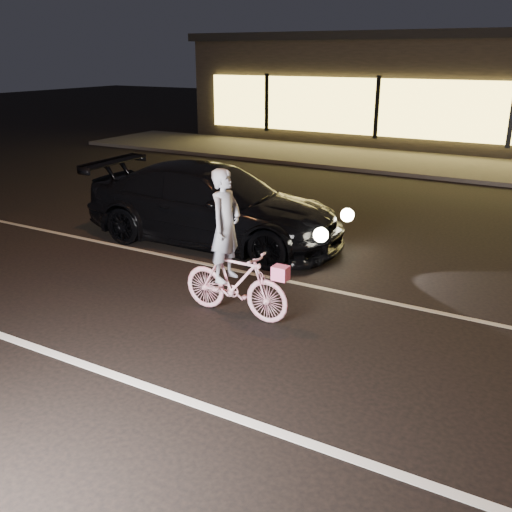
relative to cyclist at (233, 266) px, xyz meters
The scene contains 6 objects.
ground 1.95m from the cyclist, 17.15° to the right, with size 90.00×90.00×0.00m, color black.
lane_stripe_near 2.76m from the cyclist, 49.64° to the right, with size 60.00×0.12×0.01m, color silver.
lane_stripe_far 2.38m from the cyclist, 40.33° to the left, with size 60.00×0.10×0.01m, color gray.
sidewalk 12.60m from the cyclist, 82.11° to the left, with size 30.00×4.00×0.12m, color #383533.
cyclist is the anchor object (origin of this frame).
sedan 3.29m from the cyclist, 128.21° to the left, with size 5.15×2.29×1.47m.
Camera 1 is at (2.12, -5.59, 3.44)m, focal length 40.00 mm.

